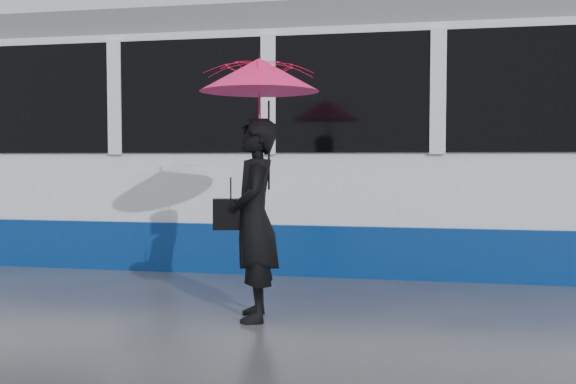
# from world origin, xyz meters

# --- Properties ---
(ground) EXTENTS (90.00, 90.00, 0.00)m
(ground) POSITION_xyz_m (0.00, 0.00, 0.00)
(ground) COLOR #2E2E34
(ground) RESTS_ON ground
(rails) EXTENTS (34.00, 1.51, 0.02)m
(rails) POSITION_xyz_m (0.00, 2.50, 0.01)
(rails) COLOR #3F3D38
(rails) RESTS_ON ground
(tram) EXTENTS (26.00, 2.56, 3.35)m
(tram) POSITION_xyz_m (2.50, 2.50, 1.64)
(tram) COLOR white
(tram) RESTS_ON ground
(woman) EXTENTS (0.58, 0.74, 1.78)m
(woman) POSITION_xyz_m (0.35, -0.87, 0.89)
(woman) COLOR black
(woman) RESTS_ON ground
(umbrella) EXTENTS (1.29, 1.29, 1.20)m
(umbrella) POSITION_xyz_m (0.40, -0.87, 1.95)
(umbrella) COLOR #DB1274
(umbrella) RESTS_ON ground
(handbag) EXTENTS (0.34, 0.22, 0.46)m
(handbag) POSITION_xyz_m (0.13, -0.85, 0.93)
(handbag) COLOR black
(handbag) RESTS_ON ground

